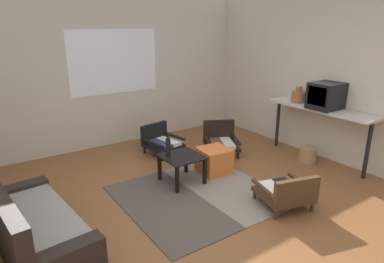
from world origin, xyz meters
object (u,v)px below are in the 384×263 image
at_px(ottoman_orange, 214,161).
at_px(wicker_basket, 308,154).
at_px(armchair_corner, 221,140).
at_px(crt_television, 326,96).
at_px(coffee_table, 182,161).
at_px(glass_bottle, 168,147).
at_px(armchair_by_window, 161,141).
at_px(armchair_striped_foreground, 287,192).
at_px(console_shelf, 320,113).
at_px(couch, 30,228).
at_px(clay_vase, 298,96).

distance_m(ottoman_orange, wicker_basket, 1.65).
bearing_deg(armchair_corner, crt_television, -49.42).
xyz_separation_m(coffee_table, armchair_corner, (1.22, 0.62, -0.09)).
bearing_deg(ottoman_orange, glass_bottle, 170.63).
distance_m(ottoman_orange, crt_television, 2.05).
height_order(armchair_by_window, wicker_basket, armchair_by_window).
bearing_deg(armchair_striped_foreground, crt_television, 22.99).
xyz_separation_m(armchair_corner, console_shelf, (1.09, -1.18, 0.59)).
distance_m(armchair_by_window, console_shelf, 2.72).
relative_size(couch, armchair_corner, 2.29).
distance_m(couch, clay_vase, 4.47).
bearing_deg(armchair_by_window, armchair_striped_foreground, -82.32).
bearing_deg(wicker_basket, crt_television, -34.54).
height_order(couch, glass_bottle, same).
relative_size(ottoman_orange, glass_bottle, 1.41).
height_order(console_shelf, glass_bottle, console_shelf).
distance_m(crt_television, clay_vase, 0.55).
distance_m(armchair_striped_foreground, clay_vase, 2.19).
height_order(coffee_table, clay_vase, clay_vase).
height_order(clay_vase, glass_bottle, clay_vase).
distance_m(coffee_table, crt_television, 2.52).
distance_m(armchair_by_window, wicker_basket, 2.52).
distance_m(couch, armchair_by_window, 2.89).
bearing_deg(crt_television, couch, 176.42).
relative_size(armchair_by_window, clay_vase, 2.45).
xyz_separation_m(coffee_table, armchair_by_window, (0.34, 1.21, -0.10)).
height_order(crt_television, wicker_basket, crt_television).
xyz_separation_m(couch, ottoman_orange, (2.67, 0.38, -0.03)).
bearing_deg(couch, ottoman_orange, 8.00).
relative_size(console_shelf, glass_bottle, 5.81).
distance_m(armchair_striped_foreground, armchair_corner, 2.03).
xyz_separation_m(couch, crt_television, (4.38, -0.27, 0.90)).
bearing_deg(console_shelf, glass_bottle, 164.30).
bearing_deg(armchair_corner, couch, -163.28).
relative_size(coffee_table, wicker_basket, 1.96).
bearing_deg(clay_vase, console_shelf, -90.00).
height_order(armchair_corner, wicker_basket, armchair_corner).
relative_size(armchair_by_window, glass_bottle, 2.10).
xyz_separation_m(couch, clay_vase, (4.39, 0.26, 0.80)).
distance_m(armchair_by_window, crt_television, 2.85).
bearing_deg(wicker_basket, console_shelf, -9.48).
xyz_separation_m(couch, armchair_by_window, (2.42, 1.59, 0.00)).
xyz_separation_m(armchair_striped_foreground, ottoman_orange, (-0.09, 1.34, -0.02)).
relative_size(couch, ottoman_orange, 4.00).
relative_size(armchair_striped_foreground, console_shelf, 0.40).
height_order(armchair_striped_foreground, armchair_corner, armchair_corner).
distance_m(couch, armchair_corner, 3.45).
xyz_separation_m(ottoman_orange, glass_bottle, (-0.74, 0.12, 0.35)).
height_order(armchair_corner, console_shelf, console_shelf).
bearing_deg(armchair_striped_foreground, armchair_corner, 74.57).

